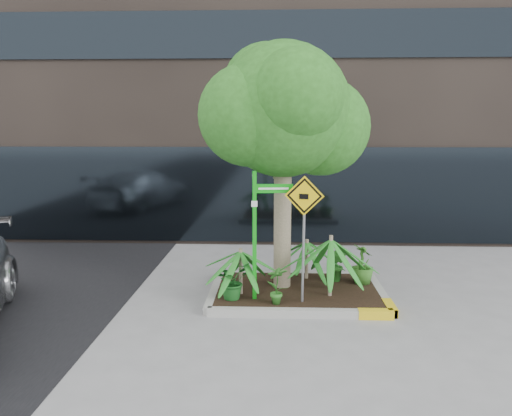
{
  "coord_description": "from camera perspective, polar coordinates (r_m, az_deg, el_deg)",
  "views": [
    {
      "loc": [
        -0.23,
        -8.99,
        3.26
      ],
      "look_at": [
        -0.59,
        0.2,
        1.74
      ],
      "focal_mm": 35.0,
      "sensor_mm": 36.0,
      "label": 1
    }
  ],
  "objects": [
    {
      "name": "shrub_a",
      "position": [
        9.15,
        -2.74,
        -8.3
      ],
      "size": [
        0.85,
        0.85,
        0.67
      ],
      "primitive_type": "imported",
      "rotation": [
        0.0,
        0.0,
        0.87
      ],
      "color": "#19581D",
      "rests_on": "planter"
    },
    {
      "name": "shrub_b",
      "position": [
        10.2,
        12.09,
        -6.28
      ],
      "size": [
        0.58,
        0.58,
        0.79
      ],
      "primitive_type": "imported",
      "rotation": [
        0.0,
        0.0,
        1.98
      ],
      "color": "#306A1F",
      "rests_on": "planter"
    },
    {
      "name": "palm_left",
      "position": [
        9.26,
        -1.78,
        -4.98
      ],
      "size": [
        0.98,
        0.98,
        1.09
      ],
      "color": "gray",
      "rests_on": "ground"
    },
    {
      "name": "planter",
      "position": [
        9.8,
        4.9,
        -9.47
      ],
      "size": [
        3.35,
        2.36,
        0.15
      ],
      "color": "#9E9E99",
      "rests_on": "ground"
    },
    {
      "name": "cattle_sign",
      "position": [
        8.75,
        5.5,
        -1.09
      ],
      "size": [
        0.68,
        0.18,
        2.26
      ],
      "rotation": [
        0.0,
        0.0,
        -0.22
      ],
      "color": "slate",
      "rests_on": "ground"
    },
    {
      "name": "palm_front",
      "position": [
        9.2,
        8.58,
        -3.56
      ],
      "size": [
        1.29,
        1.29,
        1.43
      ],
      "color": "gray",
      "rests_on": "ground"
    },
    {
      "name": "ground",
      "position": [
        9.57,
        3.56,
        -10.57
      ],
      "size": [
        80.0,
        80.0,
        0.0
      ],
      "primitive_type": "plane",
      "color": "gray",
      "rests_on": "ground"
    },
    {
      "name": "shrub_d",
      "position": [
        10.24,
        9.25,
        -6.44
      ],
      "size": [
        0.53,
        0.53,
        0.68
      ],
      "primitive_type": "imported",
      "rotation": [
        0.0,
        0.0,
        5.59
      ],
      "color": "#1F5919",
      "rests_on": "planter"
    },
    {
      "name": "street_sign_post",
      "position": [
        8.92,
        0.12,
        -1.79
      ],
      "size": [
        0.75,
        0.73,
        2.48
      ],
      "rotation": [
        0.0,
        0.0,
        0.09
      ],
      "color": "#0E9C14",
      "rests_on": "ground"
    },
    {
      "name": "shrub_c",
      "position": [
        8.88,
        2.41,
        -8.76
      ],
      "size": [
        0.47,
        0.47,
        0.7
      ],
      "primitive_type": "imported",
      "rotation": [
        0.0,
        0.0,
        3.47
      ],
      "color": "#2C6F22",
      "rests_on": "planter"
    },
    {
      "name": "tree",
      "position": [
        9.48,
        3.14,
        11.12
      ],
      "size": [
        3.24,
        2.88,
        4.86
      ],
      "color": "gray",
      "rests_on": "ground"
    },
    {
      "name": "palm_back",
      "position": [
        10.25,
        5.85,
        -3.89
      ],
      "size": [
        0.93,
        0.93,
        1.03
      ],
      "color": "gray",
      "rests_on": "ground"
    }
  ]
}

